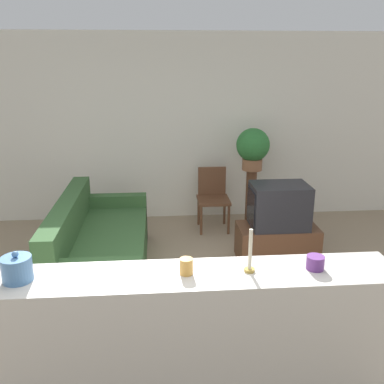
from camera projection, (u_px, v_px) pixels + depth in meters
The scene contains 13 objects.
ground_plane at pixel (171, 368), 3.38m from camera, with size 14.00×14.00×0.00m, color gray.
wall_back at pixel (162, 129), 6.23m from camera, with size 9.00×0.06×2.70m.
couch at pixel (99, 249), 4.76m from camera, with size 0.93×2.07×0.87m.
tv_stand at pixel (277, 243), 5.14m from camera, with size 0.94×0.50×0.43m.
television at pixel (279, 206), 5.00m from camera, with size 0.67×0.47×0.52m.
wooden_chair at pixel (213, 195), 6.04m from camera, with size 0.44×0.44×0.86m.
plant_stand at pixel (251, 198), 6.13m from camera, with size 0.15×0.15×0.84m.
potted_plant at pixel (253, 147), 5.91m from camera, with size 0.46×0.46×0.59m.
foreground_counter at pixel (172, 342), 2.87m from camera, with size 2.97×0.44×1.02m.
decorative_bowl at pixel (17, 269), 2.62m from camera, with size 0.19×0.19×0.20m.
candle_jar at pixel (186, 266), 2.71m from camera, with size 0.09×0.09×0.11m.
candlestick at pixel (250, 257), 2.73m from camera, with size 0.07×0.07×0.29m.
coffee_tin at pixel (315, 263), 2.78m from camera, with size 0.12×0.12×0.09m.
Camera 1 is at (-0.06, -2.81, 2.34)m, focal length 40.00 mm.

